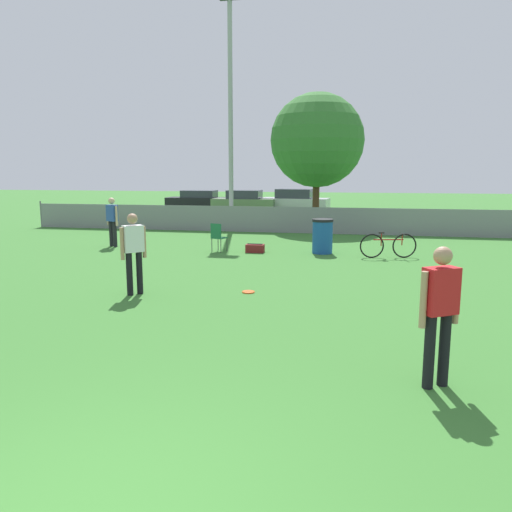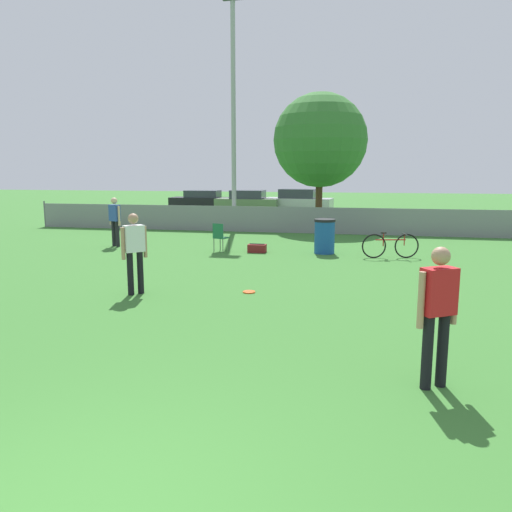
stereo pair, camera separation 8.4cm
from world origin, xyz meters
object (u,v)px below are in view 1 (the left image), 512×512
(tree_near_pole, at_px, (317,140))
(parked_car_silver, at_px, (295,202))
(player_defender_red, at_px, (440,307))
(spectator_in_blue, at_px, (112,218))
(folding_chair_sideline, at_px, (218,235))
(light_pole, at_px, (230,96))
(parked_car_olive, at_px, (245,202))
(gear_bag_sideline, at_px, (255,248))
(parked_car_dark, at_px, (199,200))
(bicycle_sideline, at_px, (388,245))
(frisbee_disc, at_px, (248,292))
(trash_bin, at_px, (322,236))
(player_receiver_white, at_px, (133,248))

(tree_near_pole, height_order, parked_car_silver, tree_near_pole)
(player_defender_red, bearing_deg, parked_car_silver, 68.60)
(spectator_in_blue, bearing_deg, folding_chair_sideline, -161.04)
(light_pole, height_order, parked_car_olive, light_pole)
(spectator_in_blue, xyz_separation_m, parked_car_olive, (1.31, 15.00, -0.30))
(spectator_in_blue, xyz_separation_m, folding_chair_sideline, (3.87, -0.39, -0.44))
(gear_bag_sideline, distance_m, parked_car_dark, 18.70)
(folding_chair_sideline, bearing_deg, light_pole, -60.65)
(folding_chair_sideline, xyz_separation_m, bicycle_sideline, (5.34, -0.12, -0.15))
(player_defender_red, xyz_separation_m, parked_car_silver, (-4.79, 25.21, -0.29))
(light_pole, bearing_deg, folding_chair_sideline, -79.77)
(frisbee_disc, distance_m, trash_bin, 5.75)
(player_defender_red, xyz_separation_m, player_receiver_white, (-5.55, 3.58, 0.00))
(bicycle_sideline, distance_m, gear_bag_sideline, 4.15)
(parked_car_dark, height_order, parked_car_olive, parked_car_olive)
(frisbee_disc, height_order, trash_bin, trash_bin)
(trash_bin, height_order, gear_bag_sideline, trash_bin)
(player_defender_red, xyz_separation_m, folding_chair_sideline, (-5.35, 9.41, -0.47))
(player_defender_red, bearing_deg, parked_car_olive, 75.55)
(bicycle_sideline, height_order, trash_bin, trash_bin)
(gear_bag_sideline, bearing_deg, player_defender_red, -66.45)
(light_pole, xyz_separation_m, folding_chair_sideline, (1.15, -6.35, -5.25))
(trash_bin, distance_m, gear_bag_sideline, 2.19)
(tree_near_pole, relative_size, trash_bin, 5.65)
(tree_near_pole, distance_m, parked_car_silver, 8.36)
(bicycle_sideline, relative_size, trash_bin, 1.54)
(trash_bin, bearing_deg, parked_car_olive, 111.46)
(frisbee_disc, height_order, folding_chair_sideline, folding_chair_sideline)
(player_defender_red, distance_m, trash_bin, 10.01)
(bicycle_sideline, height_order, parked_car_dark, parked_car_dark)
(frisbee_disc, relative_size, parked_car_silver, 0.06)
(spectator_in_blue, xyz_separation_m, parked_car_silver, (4.43, 15.41, -0.27))
(spectator_in_blue, relative_size, parked_car_dark, 0.39)
(light_pole, relative_size, folding_chair_sideline, 10.78)
(parked_car_silver, bearing_deg, tree_near_pole, -69.20)
(tree_near_pole, xyz_separation_m, parked_car_silver, (-1.92, 7.45, -3.29))
(light_pole, distance_m, player_receiver_white, 13.13)
(spectator_in_blue, distance_m, parked_car_olive, 15.06)
(gear_bag_sideline, bearing_deg, tree_near_pole, 81.19)
(tree_near_pole, relative_size, spectator_in_blue, 3.65)
(frisbee_disc, distance_m, folding_chair_sideline, 5.65)
(gear_bag_sideline, distance_m, parked_car_silver, 15.71)
(player_receiver_white, height_order, parked_car_silver, player_receiver_white)
(folding_chair_sideline, distance_m, parked_car_olive, 15.60)
(frisbee_disc, relative_size, parked_car_olive, 0.07)
(player_receiver_white, height_order, frisbee_disc, player_receiver_white)
(parked_car_dark, distance_m, parked_car_olive, 4.07)
(player_receiver_white, bearing_deg, parked_car_silver, 40.82)
(player_defender_red, height_order, parked_car_dark, player_defender_red)
(parked_car_dark, bearing_deg, bicycle_sideline, -57.73)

